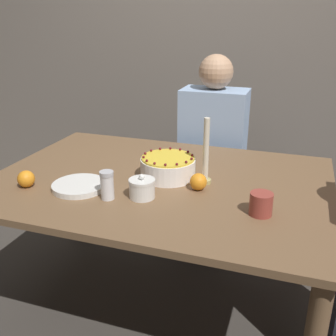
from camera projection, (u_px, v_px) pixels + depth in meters
name	position (u px, v px, depth m)	size (l,w,h in m)	color
ground_plane	(160.00, 308.00, 2.10)	(12.00, 12.00, 0.00)	#3D3833
wall_behind	(224.00, 39.00, 2.86)	(8.00, 0.05, 2.60)	slate
dining_table	(160.00, 197.00, 1.86)	(1.55, 1.11, 0.75)	brown
cake	(168.00, 167.00, 1.83)	(0.26, 0.26, 0.11)	white
sugar_bowl	(143.00, 188.00, 1.63)	(0.11, 0.11, 0.11)	white
sugar_shaker	(107.00, 185.00, 1.61)	(0.06, 0.06, 0.12)	white
plate_stack	(79.00, 186.00, 1.72)	(0.24, 0.24, 0.02)	white
candle	(206.00, 157.00, 1.74)	(0.06, 0.06, 0.30)	tan
cup	(261.00, 204.00, 1.49)	(0.09, 0.09, 0.09)	#993D33
orange_fruit_0	(198.00, 182.00, 1.70)	(0.07, 0.07, 0.07)	orange
orange_fruit_1	(26.00, 179.00, 1.73)	(0.08, 0.08, 0.08)	orange
person_man_blue_shirt	(212.00, 167.00, 2.54)	(0.40, 0.34, 1.25)	#2D2D38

